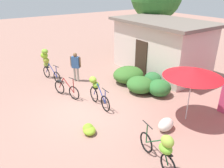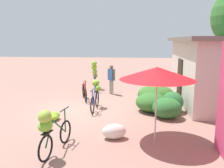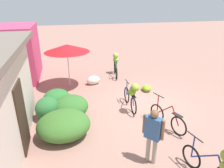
{
  "view_description": "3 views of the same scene",
  "coord_description": "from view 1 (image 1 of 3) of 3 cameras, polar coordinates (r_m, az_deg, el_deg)",
  "views": [
    {
      "loc": [
        7.12,
        -3.64,
        4.71
      ],
      "look_at": [
        -0.08,
        1.33,
        0.77
      ],
      "focal_mm": 35.48,
      "sensor_mm": 36.0,
      "label": 1
    },
    {
      "loc": [
        9.25,
        2.16,
        2.81
      ],
      "look_at": [
        0.36,
        1.31,
        1.15
      ],
      "focal_mm": 37.62,
      "sensor_mm": 36.0,
      "label": 2
    },
    {
      "loc": [
        -6.81,
        2.98,
        4.0
      ],
      "look_at": [
        0.26,
        1.27,
        1.01
      ],
      "focal_mm": 33.02,
      "sensor_mm": 36.0,
      "label": 3
    }
  ],
  "objects": [
    {
      "name": "hedge_bush_by_door",
      "position": [
        10.39,
        12.14,
        -0.99
      ],
      "size": [
        1.05,
        1.06,
        0.75
      ],
      "primitive_type": "ellipsoid",
      "color": "#2D6F31",
      "rests_on": "ground"
    },
    {
      "name": "bicycle_near_pile",
      "position": [
        10.27,
        -11.62,
        -1.38
      ],
      "size": [
        1.53,
        0.55,
        1.01
      ],
      "color": "black",
      "rests_on": "ground"
    },
    {
      "name": "hedge_bush_front_left",
      "position": [
        11.58,
        4.24,
        2.42
      ],
      "size": [
        1.47,
        1.65,
        0.83
      ],
      "primitive_type": "ellipsoid",
      "color": "#3A6D2A",
      "rests_on": "ground"
    },
    {
      "name": "bicycle_leftmost",
      "position": [
        12.32,
        -16.46,
        5.61
      ],
      "size": [
        1.62,
        0.54,
        1.65
      ],
      "color": "black",
      "rests_on": "ground"
    },
    {
      "name": "hedge_bush_mid",
      "position": [
        10.56,
        7.25,
        -0.18
      ],
      "size": [
        1.3,
        1.27,
        0.75
      ],
      "primitive_type": "ellipsoid",
      "color": "#346C2B",
      "rests_on": "ground"
    },
    {
      "name": "ground_plane",
      "position": [
        9.28,
        -6.54,
        -6.43
      ],
      "size": [
        60.0,
        60.0,
        0.0
      ],
      "primitive_type": "plane",
      "color": "#9F7264"
    },
    {
      "name": "person_vendor",
      "position": [
        11.63,
        -9.35,
        5.05
      ],
      "size": [
        0.46,
        0.41,
        1.56
      ],
      "color": "gray",
      "rests_on": "ground"
    },
    {
      "name": "banana_pile_on_ground",
      "position": [
        7.85,
        -5.99,
        -11.56
      ],
      "size": [
        0.71,
        0.58,
        0.28
      ],
      "color": "#88B429",
      "rests_on": "ground"
    },
    {
      "name": "hedge_bush_front_right",
      "position": [
        11.08,
        10.41,
        0.98
      ],
      "size": [
        0.93,
        0.86,
        0.81
      ],
      "primitive_type": "ellipsoid",
      "color": "#2C6934",
      "rests_on": "ground"
    },
    {
      "name": "bicycle_by_shop",
      "position": [
        6.32,
        12.83,
        -15.76
      ],
      "size": [
        1.68,
        0.46,
        1.22
      ],
      "color": "black",
      "rests_on": "ground"
    },
    {
      "name": "market_umbrella",
      "position": [
        8.23,
        20.17,
        2.94
      ],
      "size": [
        2.09,
        2.09,
        2.1
      ],
      "color": "beige",
      "rests_on": "ground"
    },
    {
      "name": "building_low",
      "position": [
        13.11,
        12.47,
        9.5
      ],
      "size": [
        5.64,
        3.42,
        2.95
      ],
      "color": "beige",
      "rests_on": "ground"
    },
    {
      "name": "produce_sack",
      "position": [
        8.12,
        13.71,
        -10.11
      ],
      "size": [
        0.58,
        0.78,
        0.44
      ],
      "primitive_type": "ellipsoid",
      "rotation": [
        0.0,
        0.0,
        1.78
      ],
      "color": "silver",
      "rests_on": "ground"
    },
    {
      "name": "bicycle_center_loaded",
      "position": [
        9.31,
        -3.98,
        -1.4
      ],
      "size": [
        1.62,
        0.46,
        1.2
      ],
      "color": "black",
      "rests_on": "ground"
    }
  ]
}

